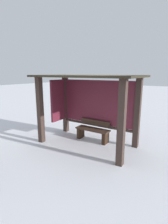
{
  "coord_description": "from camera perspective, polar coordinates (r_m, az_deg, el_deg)",
  "views": [
    {
      "loc": [
        2.91,
        -4.66,
        2.38
      ],
      "look_at": [
        -0.22,
        0.17,
        1.07
      ],
      "focal_mm": 27.51,
      "sensor_mm": 36.0,
      "label": 1
    }
  ],
  "objects": [
    {
      "name": "ground_plane",
      "position": [
        5.99,
        0.94,
        -10.58
      ],
      "size": [
        60.0,
        60.0,
        0.0
      ],
      "primitive_type": "plane",
      "color": "white"
    },
    {
      "name": "bus_shelter",
      "position": [
        5.81,
        1.22,
        5.31
      ],
      "size": [
        3.4,
        1.86,
        2.32
      ],
      "color": "#3B2B25",
      "rests_on": "ground"
    },
    {
      "name": "bench_left_inside",
      "position": [
        6.19,
        2.98,
        -6.41
      ],
      "size": [
        1.23,
        0.4,
        0.73
      ],
      "color": "#402D22",
      "rests_on": "ground"
    }
  ]
}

